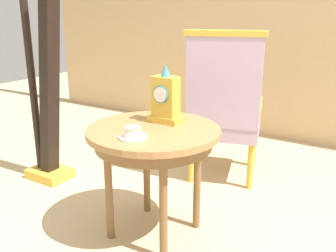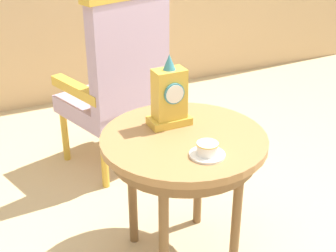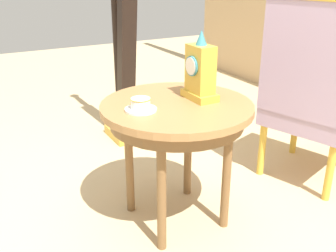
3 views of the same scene
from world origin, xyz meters
TOP-DOWN VIEW (x-y plane):
  - side_table at (-0.08, 0.09)m, footprint 0.74×0.74m
  - teacup_left at (-0.07, -0.10)m, footprint 0.15×0.15m
  - mantel_clock at (-0.09, 0.22)m, footprint 0.19×0.11m
  - armchair at (-0.06, 0.99)m, footprint 0.67×0.67m

SIDE VIEW (x-z plane):
  - side_table at x=-0.08m, z-range 0.25..0.90m
  - armchair at x=-0.06m, z-range 0.02..1.16m
  - teacup_left at x=-0.07m, z-range 0.65..0.71m
  - mantel_clock at x=-0.09m, z-range 0.62..0.95m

